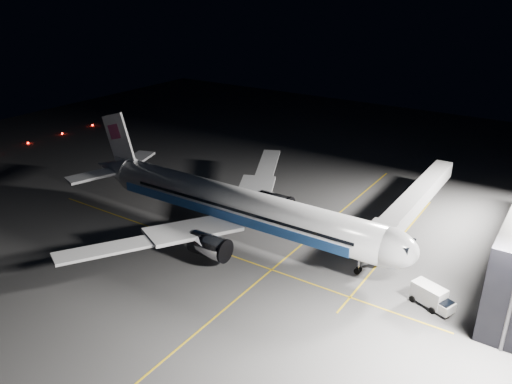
{
  "coord_description": "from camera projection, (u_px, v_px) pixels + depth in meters",
  "views": [
    {
      "loc": [
        41.84,
        -57.68,
        37.9
      ],
      "look_at": [
        0.34,
        4.47,
        6.0
      ],
      "focal_mm": 35.0,
      "sensor_mm": 36.0,
      "label": 1
    }
  ],
  "objects": [
    {
      "name": "guide_line_main",
      "position": [
        293.0,
        252.0,
        75.25
      ],
      "size": [
        0.25,
        80.0,
        0.01
      ],
      "primitive_type": "cube",
      "color": "gold",
      "rests_on": "ground"
    },
    {
      "name": "guide_line_side",
      "position": [
        393.0,
        247.0,
        76.77
      ],
      "size": [
        0.25,
        40.0,
        0.01
      ],
      "primitive_type": "cube",
      "color": "gold",
      "rests_on": "ground"
    },
    {
      "name": "safety_cone_b",
      "position": [
        266.0,
        199.0,
        92.85
      ],
      "size": [
        0.38,
        0.38,
        0.57
      ],
      "primitive_type": "cone",
      "color": "#DC5809",
      "rests_on": "ground"
    },
    {
      "name": "safety_cone_c",
      "position": [
        309.0,
        210.0,
        88.23
      ],
      "size": [
        0.44,
        0.44,
        0.66
      ],
      "primitive_type": "cone",
      "color": "#DC5809",
      "rests_on": "ground"
    },
    {
      "name": "service_truck",
      "position": [
        432.0,
        296.0,
        62.17
      ],
      "size": [
        5.83,
        3.9,
        2.78
      ],
      "rotation": [
        0.0,
        0.0,
        -0.35
      ],
      "color": "white",
      "rests_on": "ground"
    },
    {
      "name": "safety_cone_a",
      "position": [
        304.0,
        209.0,
        88.8
      ],
      "size": [
        0.39,
        0.39,
        0.59
      ],
      "primitive_type": "cone",
      "color": "#DC5809",
      "rests_on": "ground"
    },
    {
      "name": "ground",
      "position": [
        239.0,
        235.0,
        80.36
      ],
      "size": [
        200.0,
        200.0,
        0.0
      ],
      "primitive_type": "plane",
      "color": "#4C4C4F",
      "rests_on": "ground"
    },
    {
      "name": "guide_line_cross",
      "position": [
        216.0,
        250.0,
        75.77
      ],
      "size": [
        70.0,
        0.25,
        0.01
      ],
      "primitive_type": "cube",
      "color": "gold",
      "rests_on": "ground"
    },
    {
      "name": "airliner",
      "position": [
        233.0,
        204.0,
        78.89
      ],
      "size": [
        61.48,
        54.22,
        16.64
      ],
      "color": "silver",
      "rests_on": "ground"
    },
    {
      "name": "jet_bridge",
      "position": [
        413.0,
        202.0,
        81.14
      ],
      "size": [
        3.6,
        34.4,
        6.3
      ],
      "color": "#B2B2B7",
      "rests_on": "ground"
    },
    {
      "name": "baggage_tug",
      "position": [
        249.0,
        206.0,
        88.82
      ],
      "size": [
        2.07,
        1.66,
        1.51
      ],
      "rotation": [
        0.0,
        0.0,
        0.0
      ],
      "color": "black",
      "rests_on": "ground"
    }
  ]
}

